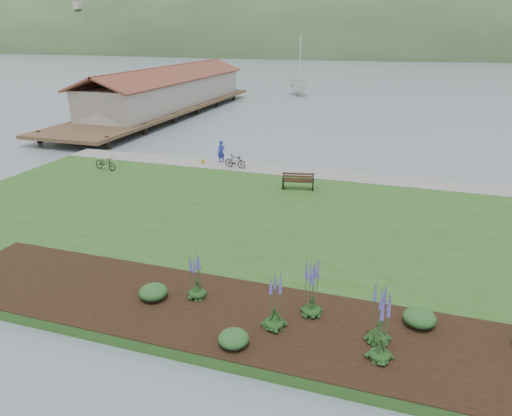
# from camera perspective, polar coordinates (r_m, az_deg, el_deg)

# --- Properties ---
(ground) EXTENTS (600.00, 600.00, 0.00)m
(ground) POSITION_cam_1_polar(r_m,az_deg,el_deg) (24.59, 0.53, -0.72)
(ground) COLOR slate
(ground) RESTS_ON ground
(lawn) EXTENTS (34.00, 20.00, 0.40)m
(lawn) POSITION_cam_1_polar(r_m,az_deg,el_deg) (22.76, -0.98, -2.04)
(lawn) COLOR #25531D
(lawn) RESTS_ON ground
(shoreline_path) EXTENTS (34.00, 2.20, 0.03)m
(shoreline_path) POSITION_cam_1_polar(r_m,az_deg,el_deg) (30.74, 4.39, 4.59)
(shoreline_path) COLOR gray
(shoreline_path) RESTS_ON lawn
(garden_bed) EXTENTS (24.00, 4.40, 0.04)m
(garden_bed) POSITION_cam_1_polar(r_m,az_deg,el_deg) (15.32, 0.26, -13.72)
(garden_bed) COLOR black
(garden_bed) RESTS_ON lawn
(far_hillside) EXTENTS (580.00, 80.00, 38.00)m
(far_hillside) POSITION_cam_1_polar(r_m,az_deg,el_deg) (192.44, 22.86, 16.97)
(far_hillside) COLOR #375831
(far_hillside) RESTS_ON ground
(pier_pavilion) EXTENTS (8.00, 36.00, 5.40)m
(pier_pavilion) POSITION_cam_1_polar(r_m,az_deg,el_deg) (56.48, -10.89, 14.24)
(pier_pavilion) COLOR #4C3826
(pier_pavilion) RESTS_ON ground
(park_bench) EXTENTS (1.93, 1.07, 1.13)m
(park_bench) POSITION_cam_1_polar(r_m,az_deg,el_deg) (27.08, 5.29, 3.46)
(park_bench) COLOR black
(park_bench) RESTS_ON lawn
(person) EXTENTS (0.72, 0.53, 1.87)m
(person) POSITION_cam_1_polar(r_m,az_deg,el_deg) (32.61, -4.38, 7.24)
(person) COLOR #222E9D
(person) RESTS_ON lawn
(bicycle_a) EXTENTS (0.87, 1.83, 0.92)m
(bicycle_a) POSITION_cam_1_polar(r_m,az_deg,el_deg) (32.60, -18.32, 5.35)
(bicycle_a) COLOR black
(bicycle_a) RESTS_ON lawn
(bicycle_b) EXTENTS (0.67, 1.62, 0.95)m
(bicycle_b) POSITION_cam_1_polar(r_m,az_deg,el_deg) (31.38, -2.62, 5.85)
(bicycle_b) COLOR black
(bicycle_b) RESTS_ON lawn
(sailboat) EXTENTS (13.76, 13.86, 27.64)m
(sailboat) POSITION_cam_1_polar(r_m,az_deg,el_deg) (72.49, 5.38, 13.89)
(sailboat) COLOR silver
(sailboat) RESTS_ON ground
(pannier) EXTENTS (0.20, 0.29, 0.29)m
(pannier) POSITION_cam_1_polar(r_m,az_deg,el_deg) (32.70, -6.67, 5.77)
(pannier) COLOR gold
(pannier) RESTS_ON lawn
(echium_0) EXTENTS (0.62, 0.62, 2.13)m
(echium_0) POSITION_cam_1_polar(r_m,az_deg,el_deg) (14.49, 2.34, -12.07)
(echium_0) COLOR #153914
(echium_0) RESTS_ON garden_bed
(echium_1) EXTENTS (0.62, 0.62, 2.37)m
(echium_1) POSITION_cam_1_polar(r_m,az_deg,el_deg) (15.06, 7.09, -9.84)
(echium_1) COLOR #153914
(echium_1) RESTS_ON garden_bed
(echium_2) EXTENTS (0.62, 0.62, 2.32)m
(echium_2) POSITION_cam_1_polar(r_m,az_deg,el_deg) (13.66, 15.49, -14.82)
(echium_2) COLOR #153914
(echium_2) RESTS_ON garden_bed
(echium_4) EXTENTS (0.62, 0.62, 1.97)m
(echium_4) POSITION_cam_1_polar(r_m,az_deg,el_deg) (16.12, -7.42, -8.59)
(echium_4) COLOR #153914
(echium_4) RESTS_ON garden_bed
(echium_5) EXTENTS (0.62, 0.62, 2.19)m
(echium_5) POSITION_cam_1_polar(r_m,az_deg,el_deg) (14.34, 15.30, -12.91)
(echium_5) COLOR #153914
(echium_5) RESTS_ON garden_bed
(shrub_0) EXTENTS (1.00, 1.00, 0.50)m
(shrub_0) POSITION_cam_1_polar(r_m,az_deg,el_deg) (16.60, -12.72, -10.20)
(shrub_0) COLOR #1E4C21
(shrub_0) RESTS_ON garden_bed
(shrub_1) EXTENTS (0.92, 0.92, 0.46)m
(shrub_1) POSITION_cam_1_polar(r_m,az_deg,el_deg) (14.11, -2.81, -15.98)
(shrub_1) COLOR #1E4C21
(shrub_1) RESTS_ON garden_bed
(shrub_2) EXTENTS (1.03, 1.03, 0.52)m
(shrub_2) POSITION_cam_1_polar(r_m,az_deg,el_deg) (15.78, 19.77, -12.78)
(shrub_2) COLOR #1E4C21
(shrub_2) RESTS_ON garden_bed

